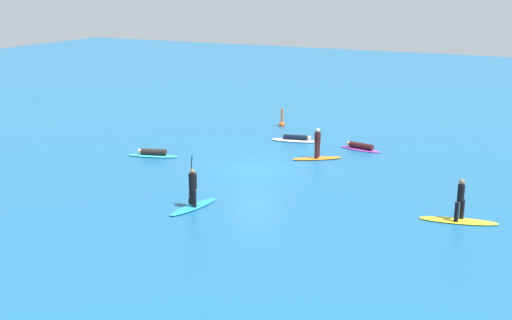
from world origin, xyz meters
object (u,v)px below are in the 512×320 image
(surfer_on_orange_board, at_px, (317,151))
(surfer_on_white_board, at_px, (296,139))
(surfer_on_yellow_board, at_px, (459,213))
(surfer_on_teal_board, at_px, (153,154))
(surfer_on_blue_board, at_px, (193,198))
(surfer_on_purple_board, at_px, (360,147))
(marker_buoy, at_px, (282,123))

(surfer_on_orange_board, relative_size, surfer_on_white_board, 0.84)
(surfer_on_yellow_board, bearing_deg, surfer_on_teal_board, 157.95)
(surfer_on_blue_board, distance_m, surfer_on_white_board, 13.16)
(surfer_on_purple_board, bearing_deg, surfer_on_yellow_board, 137.96)
(surfer_on_blue_board, bearing_deg, surfer_on_purple_board, -4.21)
(surfer_on_orange_board, bearing_deg, surfer_on_teal_board, 167.94)
(surfer_on_yellow_board, relative_size, surfer_on_white_board, 1.03)
(surfer_on_blue_board, height_order, marker_buoy, surfer_on_blue_board)
(surfer_on_purple_board, xyz_separation_m, marker_buoy, (-6.69, 3.79, 0.07))
(surfer_on_orange_board, bearing_deg, marker_buoy, 92.08)
(surfer_on_purple_board, distance_m, surfer_on_teal_board, 11.97)
(surfer_on_white_board, bearing_deg, marker_buoy, 113.71)
(surfer_on_orange_board, relative_size, surfer_on_purple_board, 1.01)
(surfer_on_yellow_board, relative_size, marker_buoy, 2.48)
(surfer_on_orange_board, relative_size, surfer_on_blue_board, 0.91)
(surfer_on_purple_board, bearing_deg, surfer_on_blue_board, 85.82)
(surfer_on_purple_board, bearing_deg, surfer_on_teal_board, 44.57)
(surfer_on_white_board, xyz_separation_m, surfer_on_teal_board, (-5.81, -6.87, 0.04))
(surfer_on_orange_board, height_order, surfer_on_purple_board, surfer_on_orange_board)
(surfer_on_blue_board, bearing_deg, surfer_on_teal_board, 56.92)
(surfer_on_orange_board, relative_size, surfer_on_teal_board, 0.92)
(surfer_on_purple_board, bearing_deg, surfer_on_white_board, 7.50)
(surfer_on_orange_board, relative_size, surfer_on_yellow_board, 0.82)
(surfer_on_orange_board, distance_m, marker_buoy, 8.56)
(surfer_on_blue_board, xyz_separation_m, surfer_on_teal_board, (-6.47, 6.27, -0.28))
(surfer_on_purple_board, height_order, surfer_on_blue_board, surfer_on_blue_board)
(surfer_on_orange_board, xyz_separation_m, surfer_on_purple_board, (1.53, 3.04, -0.30))
(surfer_on_yellow_board, height_order, marker_buoy, surfer_on_yellow_board)
(surfer_on_orange_board, distance_m, surfer_on_blue_board, 10.03)
(surfer_on_yellow_board, bearing_deg, surfer_on_white_board, 126.79)
(surfer_on_blue_board, xyz_separation_m, surfer_on_white_board, (-0.66, 13.14, -0.32))
(surfer_on_purple_board, xyz_separation_m, surfer_on_blue_board, (-3.50, -12.88, 0.29))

